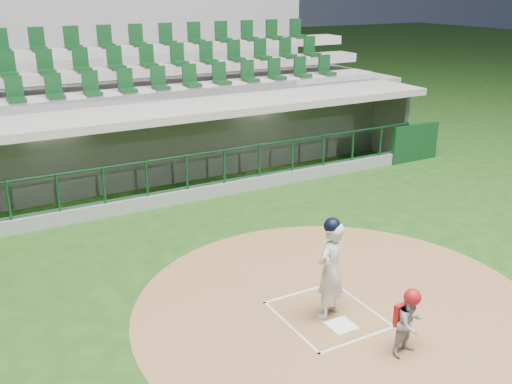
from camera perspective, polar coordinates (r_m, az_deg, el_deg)
ground at (r=10.31m, az=6.13°, el=-11.38°), size 120.00×120.00×0.00m
dirt_circle at (r=10.32m, az=8.17°, el=-11.39°), size 7.20×7.20×0.01m
home_plate at (r=9.83m, az=8.51°, el=-13.07°), size 0.43×0.43×0.02m
batter_box_chalk at (r=10.09m, az=7.12°, el=-12.05°), size 1.55×1.80×0.01m
dugout_structure at (r=16.46m, az=-9.16°, el=4.28°), size 16.40×3.70×3.00m
seating_deck at (r=19.18m, az=-12.68°, el=7.71°), size 17.00×6.72×5.15m
batter at (r=9.64m, az=7.43°, el=-7.55°), size 0.91×0.95×1.80m
catcher at (r=9.13m, az=15.11°, el=-12.38°), size 0.55×0.45×1.11m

